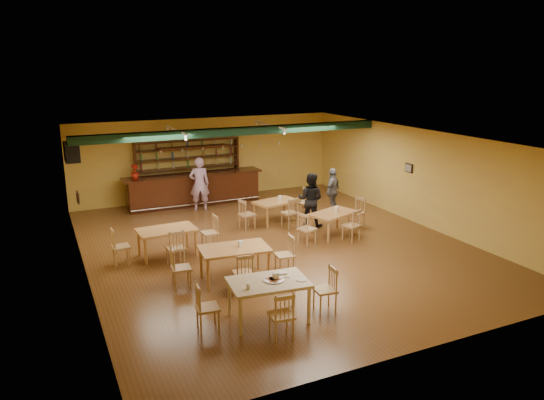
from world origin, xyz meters
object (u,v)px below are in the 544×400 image
dining_table_c (235,264)px  near_table (269,300)px  dining_table_d (333,224)px  dining_table_a (167,242)px  patron_bar (199,184)px  dining_table_b (276,211)px  patron_right_a (310,200)px  bar_counter (194,189)px

dining_table_c → near_table: 2.11m
dining_table_c → dining_table_d: 4.20m
dining_table_a → patron_bar: (2.08, 3.85, 0.56)m
dining_table_b → near_table: bearing=-129.9°
patron_bar → near_table: bearing=93.1°
patron_bar → patron_right_a: (2.61, -3.12, -0.09)m
patron_bar → dining_table_a: bearing=72.4°
dining_table_c → patron_right_a: size_ratio=0.95×
near_table → patron_bar: (1.12, 8.15, 0.52)m
bar_counter → dining_table_d: bar_counter is taller
dining_table_c → dining_table_d: (3.79, 1.81, -0.05)m
patron_right_a → near_table: bearing=97.6°
dining_table_d → near_table: near_table is taller
dining_table_b → dining_table_d: bearing=-76.7°
bar_counter → patron_bar: bearing=-92.5°
dining_table_d → dining_table_a: bearing=156.2°
bar_counter → dining_table_d: bearing=-61.7°
bar_counter → dining_table_a: (-2.12, -4.67, -0.19)m
dining_table_d → patron_bar: (-2.76, 4.23, 0.58)m
dining_table_c → patron_bar: bearing=86.2°
bar_counter → patron_bar: patron_bar is taller
dining_table_c → bar_counter: bearing=87.1°
bar_counter → dining_table_a: bearing=-114.4°
dining_table_b → patron_right_a: patron_right_a is taller
dining_table_b → dining_table_d: size_ratio=0.99×
dining_table_c → patron_bar: (1.03, 6.04, 0.54)m
dining_table_d → patron_right_a: patron_right_a is taller
dining_table_d → patron_right_a: (-0.15, 1.11, 0.49)m
dining_table_c → dining_table_d: size_ratio=1.14×
near_table → patron_right_a: 6.27m
dining_table_d → patron_bar: patron_bar is taller
dining_table_c → dining_table_d: dining_table_c is taller
bar_counter → near_table: (-1.15, -8.98, -0.15)m
bar_counter → patron_right_a: bearing=-56.9°
dining_table_a → bar_counter: bearing=62.9°
dining_table_b → patron_right_a: 1.24m
dining_table_c → patron_right_a: patron_right_a is taller
dining_table_b → bar_counter: bearing=106.3°
dining_table_c → patron_bar: patron_bar is taller
dining_table_a → dining_table_d: (4.85, -0.39, -0.02)m
dining_table_c → dining_table_b: bearing=58.5°
bar_counter → patron_right_a: size_ratio=2.96×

